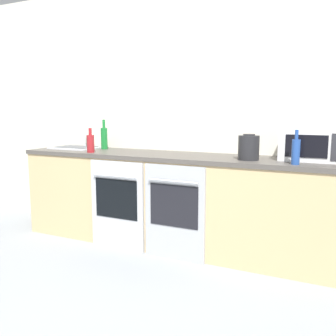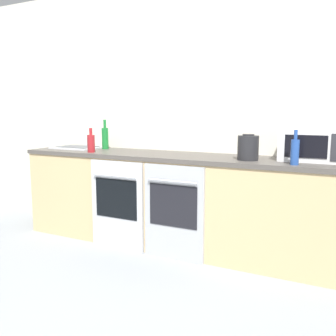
{
  "view_description": "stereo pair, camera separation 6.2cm",
  "coord_description": "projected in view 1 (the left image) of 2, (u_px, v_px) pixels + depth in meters",
  "views": [
    {
      "loc": [
        1.47,
        -1.43,
        1.3
      ],
      "look_at": [
        -0.08,
        1.75,
        0.76
      ],
      "focal_mm": 40.0,
      "sensor_mm": 36.0,
      "label": 1
    },
    {
      "loc": [
        1.53,
        -1.4,
        1.3
      ],
      "look_at": [
        -0.08,
        1.75,
        0.76
      ],
      "focal_mm": 40.0,
      "sensor_mm": 36.0,
      "label": 2
    }
  ],
  "objects": [
    {
      "name": "oven_right",
      "position": [
        174.0,
        212.0,
        3.25
      ],
      "size": [
        0.57,
        0.06,
        0.84
      ],
      "color": "#A8AAAF",
      "rests_on": "ground_plane"
    },
    {
      "name": "sink",
      "position": [
        77.0,
        147.0,
        4.11
      ],
      "size": [
        0.5,
        0.37,
        0.25
      ],
      "color": "silver",
      "rests_on": "counter_back"
    },
    {
      "name": "wall_back",
      "position": [
        190.0,
        111.0,
        3.76
      ],
      "size": [
        10.0,
        0.06,
        2.6
      ],
      "color": "silver",
      "rests_on": "ground_plane"
    },
    {
      "name": "bottle_blue",
      "position": [
        296.0,
        151.0,
        2.85
      ],
      "size": [
        0.06,
        0.06,
        0.27
      ],
      "color": "#234793",
      "rests_on": "counter_back"
    },
    {
      "name": "bottle_red",
      "position": [
        91.0,
        143.0,
        3.69
      ],
      "size": [
        0.07,
        0.07,
        0.24
      ],
      "color": "maroon",
      "rests_on": "counter_back"
    },
    {
      "name": "microwave",
      "position": [
        315.0,
        145.0,
        3.07
      ],
      "size": [
        0.53,
        0.33,
        0.26
      ],
      "color": "silver",
      "rests_on": "counter_back"
    },
    {
      "name": "bottle_green",
      "position": [
        104.0,
        138.0,
        4.02
      ],
      "size": [
        0.07,
        0.07,
        0.32
      ],
      "color": "#19722D",
      "rests_on": "counter_back"
    },
    {
      "name": "counter_back",
      "position": [
        175.0,
        201.0,
        3.59
      ],
      "size": [
        3.2,
        0.63,
        0.89
      ],
      "color": "tan",
      "rests_on": "ground_plane"
    },
    {
      "name": "kettle",
      "position": [
        249.0,
        148.0,
        3.12
      ],
      "size": [
        0.17,
        0.17,
        0.22
      ],
      "color": "#232326",
      "rests_on": "counter_back"
    },
    {
      "name": "oven_left",
      "position": [
        117.0,
        205.0,
        3.51
      ],
      "size": [
        0.57,
        0.06,
        0.84
      ],
      "color": "#B7BABF",
      "rests_on": "ground_plane"
    }
  ]
}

